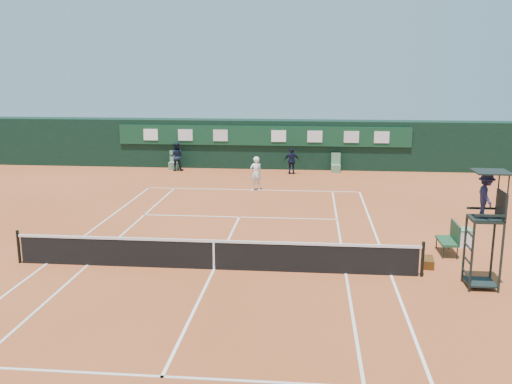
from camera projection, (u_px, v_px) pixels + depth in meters
The scene contains 14 objects.
ground at pixel (214, 269), 17.96m from camera, with size 90.00×90.00×0.00m, color #B2532A.
court_lines at pixel (214, 269), 17.96m from camera, with size 11.05×23.85×0.01m.
tennis_net at pixel (214, 254), 17.85m from camera, with size 12.90×0.10×1.10m.
back_wall at pixel (264, 144), 35.85m from camera, with size 40.00×1.65×3.00m.
linesman_chair_left at pixel (174, 164), 35.40m from camera, with size 0.55×0.50×1.15m.
linesman_chair_right at pixel (336, 167), 34.46m from camera, with size 0.55×0.50×1.15m.
umpire_chair at pixel (486, 205), 16.00m from camera, with size 0.96×0.95×3.42m.
player_bench at pixel (451, 237), 19.32m from camera, with size 0.56×1.20×1.10m.
tennis_bag at pixel (428, 262), 18.19m from camera, with size 0.33×0.75×0.28m, color black.
cooler at pixel (462, 237), 20.21m from camera, with size 0.57×0.57×0.65m.
tennis_ball at pixel (271, 195), 28.12m from camera, with size 0.07×0.07×0.07m, color #BDCB2F.
player at pixel (256, 173), 29.34m from camera, with size 0.64×0.42×1.75m, color white.
ball_kid_left at pixel (176, 157), 34.82m from camera, with size 0.85×0.66×1.75m, color black.
ball_kid_right at pixel (292, 161), 33.73m from camera, with size 0.92×0.38×1.58m, color black.
Camera 1 is at (2.95, -16.81, 6.25)m, focal length 40.00 mm.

